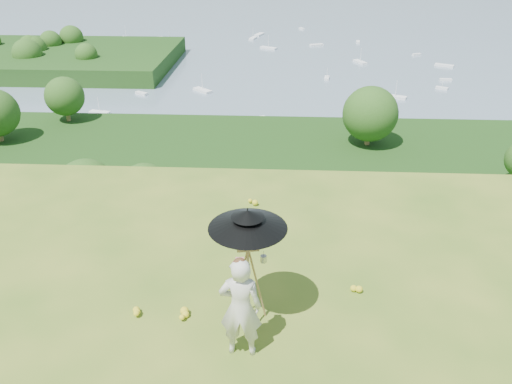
# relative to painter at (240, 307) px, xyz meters

# --- Properties ---
(forest_slope) EXTENTS (140.00, 56.00, 22.00)m
(forest_slope) POSITION_rel_painter_xyz_m (0.18, 34.14, -29.80)
(forest_slope) COLOR black
(forest_slope) RESTS_ON bay_water
(shoreline_tier) EXTENTS (170.00, 28.00, 8.00)m
(shoreline_tier) POSITION_rel_painter_xyz_m (0.18, 74.14, -36.80)
(shoreline_tier) COLOR gray
(shoreline_tier) RESTS_ON bay_water
(bay_water) EXTENTS (700.00, 700.00, 0.00)m
(bay_water) POSITION_rel_painter_xyz_m (0.18, 239.14, -34.80)
(bay_water) COLOR slate
(bay_water) RESTS_ON ground
(peninsula) EXTENTS (90.00, 60.00, 12.00)m
(peninsula) POSITION_rel_painter_xyz_m (-74.82, 154.14, -29.80)
(peninsula) COLOR black
(peninsula) RESTS_ON bay_water
(slope_trees) EXTENTS (110.00, 50.00, 6.00)m
(slope_trees) POSITION_rel_painter_xyz_m (0.18, 34.14, -15.80)
(slope_trees) COLOR #1F4314
(slope_trees) RESTS_ON forest_slope
(harbor_town) EXTENTS (110.00, 22.00, 5.00)m
(harbor_town) POSITION_rel_painter_xyz_m (0.18, 74.14, -30.30)
(harbor_town) COLOR silver
(harbor_town) RESTS_ON shoreline_tier
(moored_boats) EXTENTS (140.00, 140.00, 0.70)m
(moored_boats) POSITION_rel_painter_xyz_m (-12.32, 160.14, -34.45)
(moored_boats) COLOR white
(moored_boats) RESTS_ON bay_water
(wildflowers) EXTENTS (10.00, 10.50, 0.12)m
(wildflowers) POSITION_rel_painter_xyz_m (0.18, -0.61, -0.74)
(wildflowers) COLOR yellow
(wildflowers) RESTS_ON ground
(painter) EXTENTS (0.59, 0.39, 1.60)m
(painter) POSITION_rel_painter_xyz_m (0.00, 0.00, 0.00)
(painter) COLOR beige
(painter) RESTS_ON ground
(field_easel) EXTENTS (0.72, 0.72, 1.66)m
(field_easel) POSITION_rel_painter_xyz_m (0.07, 0.61, 0.03)
(field_easel) COLOR #9D7142
(field_easel) RESTS_ON ground
(sun_umbrella) EXTENTS (1.28, 1.28, 0.63)m
(sun_umbrella) POSITION_rel_painter_xyz_m (0.06, 0.64, 0.88)
(sun_umbrella) COLOR black
(sun_umbrella) RESTS_ON field_easel
(painter_cap) EXTENTS (0.20, 0.24, 0.10)m
(painter_cap) POSITION_rel_painter_xyz_m (0.00, 0.00, 0.76)
(painter_cap) COLOR #D57586
(painter_cap) RESTS_ON painter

